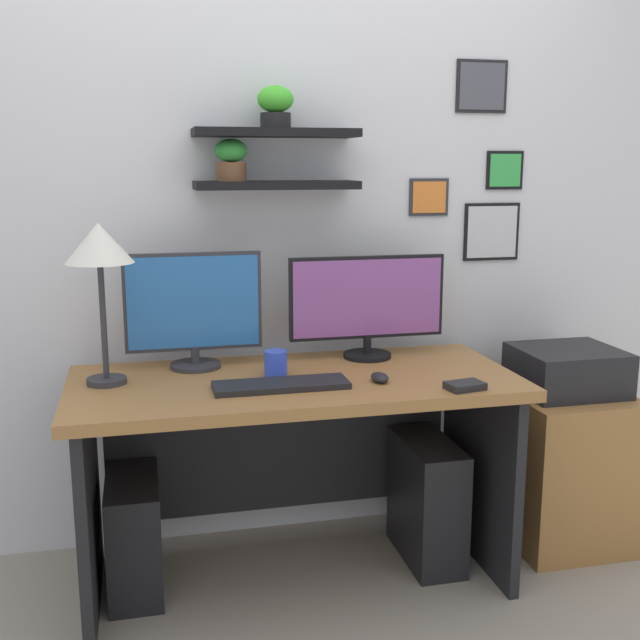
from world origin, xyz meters
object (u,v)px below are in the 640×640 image
at_px(keyboard, 281,385).
at_px(scissors_tray, 465,386).
at_px(desk, 292,432).
at_px(computer_tower_left, 134,534).
at_px(coffee_mug, 276,364).
at_px(drawer_cabinet, 561,465).
at_px(monitor_left, 194,309).
at_px(monitor_right, 367,303).
at_px(printer, 567,370).
at_px(desk_lamp, 99,252).
at_px(computer_mouse, 380,377).
at_px(computer_tower_right, 427,500).

xyz_separation_m(keyboard, scissors_tray, (0.58, -0.15, 0.00)).
height_order(desk, computer_tower_left, desk).
relative_size(coffee_mug, drawer_cabinet, 0.15).
bearing_deg(monitor_left, monitor_right, 0.00).
height_order(monitor_left, printer, monitor_left).
relative_size(monitor_right, desk_lamp, 1.11).
bearing_deg(drawer_cabinet, desk_lamp, -179.75).
relative_size(monitor_right, computer_mouse, 6.57).
distance_m(monitor_right, printer, 0.82).
xyz_separation_m(coffee_mug, computer_tower_right, (0.57, 0.01, -0.56)).
bearing_deg(computer_tower_left, keyboard, -20.99).
bearing_deg(desk, computer_mouse, -32.50).
bearing_deg(computer_tower_left, drawer_cabinet, 0.06).
bearing_deg(computer_mouse, coffee_mug, 156.09).
xyz_separation_m(computer_tower_left, computer_tower_right, (1.07, -0.04, 0.03)).
xyz_separation_m(computer_mouse, coffee_mug, (-0.33, 0.14, 0.03)).
relative_size(coffee_mug, printer, 0.24).
relative_size(desk, computer_tower_right, 3.29).
bearing_deg(computer_tower_left, desk_lamp, -174.78).
bearing_deg(desk, printer, 1.29).
bearing_deg(keyboard, drawer_cabinet, 9.37).
relative_size(desk, coffee_mug, 16.86).
height_order(desk, computer_tower_right, desk).
relative_size(monitor_left, computer_tower_right, 1.05).
distance_m(monitor_left, coffee_mug, 0.36).
bearing_deg(monitor_left, drawer_cabinet, -5.70).
distance_m(desk, coffee_mug, 0.27).
relative_size(monitor_left, desk_lamp, 0.91).
bearing_deg(desk, drawer_cabinet, 1.29).
height_order(computer_tower_left, computer_tower_right, computer_tower_right).
bearing_deg(computer_tower_left, coffee_mug, -5.40).
distance_m(monitor_left, printer, 1.44).
height_order(scissors_tray, computer_tower_left, scissors_tray).
height_order(monitor_left, keyboard, monitor_left).
xyz_separation_m(monitor_left, scissors_tray, (0.83, -0.48, -0.20)).
bearing_deg(desk_lamp, monitor_right, 8.89).
bearing_deg(drawer_cabinet, coffee_mug, -177.55).
bearing_deg(computer_tower_right, desk, 178.35).
bearing_deg(computer_tower_right, computer_tower_left, 178.00).
relative_size(monitor_right, scissors_tray, 4.92).
xyz_separation_m(coffee_mug, computer_tower_left, (-0.50, 0.05, -0.59)).
bearing_deg(drawer_cabinet, computer_tower_right, -176.12).
bearing_deg(printer, desk_lamp, -179.75).
xyz_separation_m(desk_lamp, computer_tower_left, (0.06, 0.01, -0.99)).
height_order(printer, computer_tower_right, printer).
xyz_separation_m(desk_lamp, computer_tower_right, (1.13, -0.03, -0.96)).
distance_m(keyboard, computer_tower_left, 0.77).
bearing_deg(scissors_tray, desk_lamp, 163.47).
bearing_deg(desk_lamp, computer_tower_left, 5.22).
relative_size(monitor_right, computer_tower_right, 1.28).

